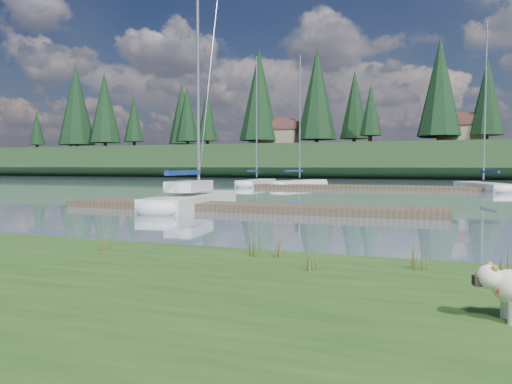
% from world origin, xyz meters
% --- Properties ---
extents(ground, '(200.00, 200.00, 0.00)m').
position_xyz_m(ground, '(0.00, 30.00, 0.00)').
color(ground, gray).
rests_on(ground, ground).
extents(bank, '(60.00, 9.00, 0.35)m').
position_xyz_m(bank, '(0.00, -6.00, 0.17)').
color(bank, '#2C521C').
rests_on(bank, ground).
extents(ridge, '(200.00, 20.00, 5.00)m').
position_xyz_m(ridge, '(0.00, 73.00, 2.50)').
color(ridge, '#1B3218').
rests_on(ridge, ground).
extents(sailboat_main, '(2.80, 8.96, 12.69)m').
position_xyz_m(sailboat_main, '(-6.85, 10.74, 0.42)').
color(sailboat_main, white).
rests_on(sailboat_main, ground).
extents(dock_near, '(16.00, 2.00, 0.30)m').
position_xyz_m(dock_near, '(-4.00, 9.00, 0.15)').
color(dock_near, '#4C3D2C').
rests_on(dock_near, ground).
extents(dock_far, '(26.00, 2.20, 0.30)m').
position_xyz_m(dock_far, '(2.00, 30.00, 0.15)').
color(dock_far, '#4C3D2C').
rests_on(dock_far, ground).
extents(sailboat_bg_0, '(2.05, 8.32, 11.92)m').
position_xyz_m(sailboat_bg_0, '(-12.39, 33.80, 0.32)').
color(sailboat_bg_0, white).
rests_on(sailboat_bg_0, ground).
extents(sailboat_bg_1, '(3.81, 7.93, 11.70)m').
position_xyz_m(sailboat_bg_1, '(-8.08, 33.81, 0.33)').
color(sailboat_bg_1, white).
rests_on(sailboat_bg_1, ground).
extents(sailboat_bg_3, '(4.36, 8.81, 12.72)m').
position_xyz_m(sailboat_bg_3, '(6.32, 32.19, 0.32)').
color(sailboat_bg_3, white).
rests_on(sailboat_bg_3, ground).
extents(weed_0, '(0.17, 0.14, 0.66)m').
position_xyz_m(weed_0, '(0.82, -2.17, 0.63)').
color(weed_0, '#475B23').
rests_on(weed_0, bank).
extents(weed_1, '(0.17, 0.14, 0.52)m').
position_xyz_m(weed_1, '(1.20, -2.10, 0.57)').
color(weed_1, '#475B23').
rests_on(weed_1, bank).
extents(weed_2, '(0.17, 0.14, 0.54)m').
position_xyz_m(weed_2, '(3.43, -2.29, 0.58)').
color(weed_2, '#475B23').
rests_on(weed_2, bank).
extents(weed_3, '(0.17, 0.14, 0.52)m').
position_xyz_m(weed_3, '(-1.80, -2.59, 0.57)').
color(weed_3, '#475B23').
rests_on(weed_3, bank).
extents(weed_4, '(0.17, 0.14, 0.39)m').
position_xyz_m(weed_4, '(1.95, -2.92, 0.51)').
color(weed_4, '#475B23').
rests_on(weed_4, bank).
extents(weed_5, '(0.17, 0.14, 0.55)m').
position_xyz_m(weed_5, '(4.52, -2.56, 0.58)').
color(weed_5, '#475B23').
rests_on(weed_5, bank).
extents(mud_lip, '(60.00, 0.50, 0.14)m').
position_xyz_m(mud_lip, '(0.00, -1.60, 0.07)').
color(mud_lip, '#33281C').
rests_on(mud_lip, ground).
extents(conifer_0, '(5.72, 5.72, 14.15)m').
position_xyz_m(conifer_0, '(-55.00, 67.00, 12.64)').
color(conifer_0, '#382619').
rests_on(conifer_0, ridge).
extents(conifer_1, '(4.40, 4.40, 11.30)m').
position_xyz_m(conifer_1, '(-40.00, 71.00, 11.28)').
color(conifer_1, '#382619').
rests_on(conifer_1, ridge).
extents(conifer_2, '(6.60, 6.60, 16.05)m').
position_xyz_m(conifer_2, '(-25.00, 68.00, 13.54)').
color(conifer_2, '#382619').
rests_on(conifer_2, ridge).
extents(conifer_3, '(4.84, 4.84, 12.25)m').
position_xyz_m(conifer_3, '(-10.00, 72.00, 11.74)').
color(conifer_3, '#382619').
rests_on(conifer_3, ridge).
extents(conifer_4, '(6.16, 6.16, 15.10)m').
position_xyz_m(conifer_4, '(3.00, 66.00, 13.09)').
color(conifer_4, '#382619').
rests_on(conifer_4, ridge).
extents(house_0, '(6.30, 5.30, 4.65)m').
position_xyz_m(house_0, '(-22.00, 70.00, 7.31)').
color(house_0, gray).
rests_on(house_0, ridge).
extents(house_1, '(6.30, 5.30, 4.65)m').
position_xyz_m(house_1, '(6.00, 71.00, 7.31)').
color(house_1, gray).
rests_on(house_1, ridge).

